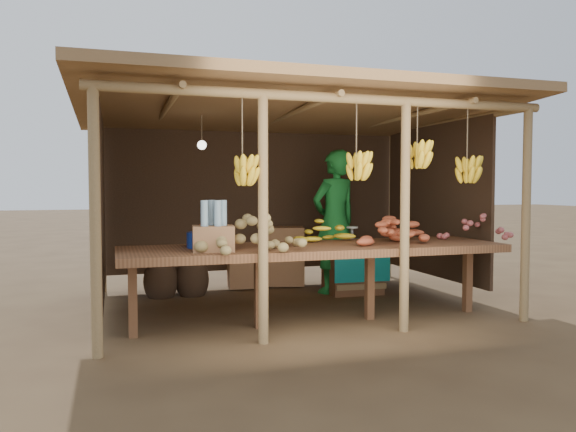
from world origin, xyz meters
name	(u,v)px	position (x,y,z in m)	size (l,w,h in m)	color
ground	(288,305)	(0.00, 0.00, 0.00)	(60.00, 60.00, 0.00)	brown
stall_structure	(295,142)	(0.05, -0.11, 1.91)	(4.70, 3.50, 2.43)	#98794E
counter	(316,251)	(0.00, -0.95, 0.74)	(3.90, 1.05, 0.80)	brown
potato_heap	(252,231)	(-0.74, -1.23, 0.98)	(1.05, 0.63, 0.37)	#947F4C
sweet_potato_heap	(396,226)	(0.91, -0.93, 0.98)	(0.96, 0.57, 0.36)	#BF5431
onion_heap	(476,224)	(1.90, -0.94, 0.98)	(0.68, 0.41, 0.35)	#C3605F
banana_pile	(324,226)	(0.21, -0.63, 0.97)	(0.63, 0.38, 0.35)	yellow
tomato_basin	(209,238)	(-1.07, -0.82, 0.89)	(0.43, 0.43, 0.22)	navy
bottle_box	(213,232)	(-1.08, -1.15, 0.98)	(0.40, 0.34, 0.47)	#9B6B45
vendor	(335,222)	(0.81, 0.55, 0.94)	(0.68, 0.45, 1.87)	#19742C
tarp_crate	(352,265)	(1.04, 0.47, 0.37)	(0.78, 0.68, 0.89)	brown
carton_stack	(273,261)	(0.15, 1.20, 0.36)	(1.13, 0.49, 0.81)	#9B6B45
burlap_sacks	(177,276)	(-1.20, 0.90, 0.25)	(0.83, 0.43, 0.58)	#422E1F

